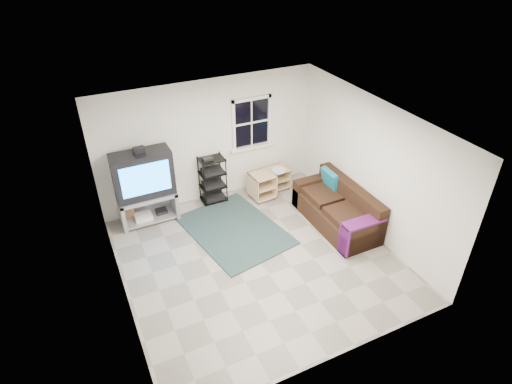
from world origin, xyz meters
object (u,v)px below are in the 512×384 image
tv_unit (144,182)px  side_table_left (261,184)px  side_table_right (277,176)px  sofa (338,210)px  av_rack (213,182)px

tv_unit → side_table_left: bearing=-4.9°
side_table_right → sofa: 1.77m
av_rack → side_table_left: (0.99, -0.29, -0.15)m
tv_unit → side_table_right: 2.96m
side_table_left → side_table_right: bearing=21.0°
av_rack → side_table_left: size_ratio=1.83×
sofa → side_table_right: bearing=104.2°
tv_unit → sofa: size_ratio=0.83×
side_table_left → side_table_right: (0.50, 0.19, -0.02)m
side_table_right → tv_unit: bearing=179.7°
av_rack → sofa: size_ratio=0.54×
av_rack → side_table_right: av_rack is taller
av_rack → side_table_right: bearing=-3.9°
tv_unit → av_rack: tv_unit is taller
side_table_right → sofa: size_ratio=0.26×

